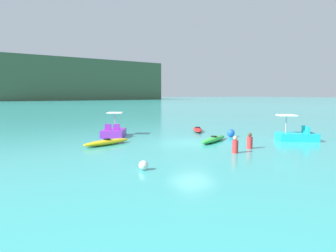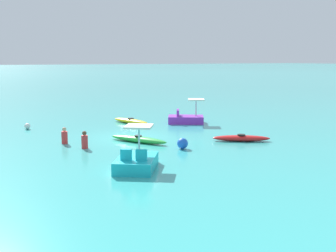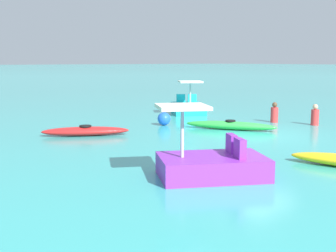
{
  "view_description": "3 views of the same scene",
  "coord_description": "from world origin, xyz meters",
  "px_view_note": "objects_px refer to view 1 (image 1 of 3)",
  "views": [
    {
      "loc": [
        -10.75,
        -15.82,
        2.97
      ],
      "look_at": [
        0.19,
        3.34,
        0.75
      ],
      "focal_mm": 33.59,
      "sensor_mm": 36.0,
      "label": 1
    },
    {
      "loc": [
        21.41,
        -8.89,
        4.41
      ],
      "look_at": [
        -0.32,
        2.5,
        0.41
      ],
      "focal_mm": 44.3,
      "sensor_mm": 36.0,
      "label": 2
    },
    {
      "loc": [
        -10.01,
        12.31,
        2.64
      ],
      "look_at": [
        1.67,
        2.74,
        0.39
      ],
      "focal_mm": 46.81,
      "sensor_mm": 36.0,
      "label": 3
    }
  ],
  "objects_px": {
    "kayak_yellow": "(107,142)",
    "kayak_green": "(214,139)",
    "kayak_red": "(198,129)",
    "buoy_blue": "(231,133)",
    "person_near_shore": "(235,145)",
    "person_by_kayaks": "(250,142)",
    "pedal_boat_purple": "(114,132)",
    "pedal_boat_cyan": "(296,135)",
    "buoy_white": "(143,165)"
  },
  "relations": [
    {
      "from": "buoy_blue",
      "to": "person_by_kayaks",
      "type": "xyz_separation_m",
      "value": [
        -2.35,
        -4.26,
        0.12
      ]
    },
    {
      "from": "kayak_yellow",
      "to": "buoy_white",
      "type": "relative_size",
      "value": 8.75
    },
    {
      "from": "kayak_yellow",
      "to": "buoy_blue",
      "type": "distance_m",
      "value": 8.82
    },
    {
      "from": "kayak_yellow",
      "to": "pedal_boat_cyan",
      "type": "distance_m",
      "value": 12.05
    },
    {
      "from": "buoy_white",
      "to": "person_near_shore",
      "type": "relative_size",
      "value": 0.43
    },
    {
      "from": "person_near_shore",
      "to": "kayak_green",
      "type": "bearing_deg",
      "value": 68.3
    },
    {
      "from": "pedal_boat_purple",
      "to": "buoy_blue",
      "type": "height_order",
      "value": "pedal_boat_purple"
    },
    {
      "from": "kayak_green",
      "to": "pedal_boat_purple",
      "type": "bearing_deg",
      "value": 129.2
    },
    {
      "from": "kayak_red",
      "to": "person_by_kayaks",
      "type": "xyz_separation_m",
      "value": [
        -2.15,
        -8.02,
        0.22
      ]
    },
    {
      "from": "kayak_yellow",
      "to": "pedal_boat_purple",
      "type": "bearing_deg",
      "value": 63.99
    },
    {
      "from": "kayak_red",
      "to": "buoy_white",
      "type": "height_order",
      "value": "buoy_white"
    },
    {
      "from": "kayak_green",
      "to": "pedal_boat_cyan",
      "type": "height_order",
      "value": "pedal_boat_cyan"
    },
    {
      "from": "kayak_yellow",
      "to": "kayak_green",
      "type": "xyz_separation_m",
      "value": [
        6.25,
        -2.16,
        -0.0
      ]
    },
    {
      "from": "kayak_yellow",
      "to": "buoy_blue",
      "type": "height_order",
      "value": "buoy_blue"
    },
    {
      "from": "kayak_green",
      "to": "buoy_white",
      "type": "relative_size",
      "value": 8.96
    },
    {
      "from": "kayak_red",
      "to": "pedal_boat_purple",
      "type": "xyz_separation_m",
      "value": [
        -6.89,
        0.55,
        0.17
      ]
    },
    {
      "from": "pedal_boat_purple",
      "to": "buoy_blue",
      "type": "relative_size",
      "value": 5.22
    },
    {
      "from": "kayak_yellow",
      "to": "person_by_kayaks",
      "type": "bearing_deg",
      "value": -38.66
    },
    {
      "from": "person_by_kayaks",
      "to": "kayak_yellow",
      "type": "bearing_deg",
      "value": 141.34
    },
    {
      "from": "kayak_yellow",
      "to": "kayak_red",
      "type": "height_order",
      "value": "same"
    },
    {
      "from": "pedal_boat_cyan",
      "to": "person_near_shore",
      "type": "distance_m",
      "value": 6.52
    },
    {
      "from": "person_by_kayaks",
      "to": "buoy_blue",
      "type": "bearing_deg",
      "value": 61.05
    },
    {
      "from": "kayak_yellow",
      "to": "person_near_shore",
      "type": "xyz_separation_m",
      "value": [
        4.82,
        -5.74,
        0.22
      ]
    },
    {
      "from": "kayak_green",
      "to": "pedal_boat_purple",
      "type": "height_order",
      "value": "pedal_boat_purple"
    },
    {
      "from": "person_near_shore",
      "to": "buoy_blue",
      "type": "bearing_deg",
      "value": 50.94
    },
    {
      "from": "pedal_boat_purple",
      "to": "buoy_white",
      "type": "bearing_deg",
      "value": -103.62
    },
    {
      "from": "pedal_boat_cyan",
      "to": "buoy_blue",
      "type": "xyz_separation_m",
      "value": [
        -2.44,
        3.53,
        -0.07
      ]
    },
    {
      "from": "kayak_yellow",
      "to": "pedal_boat_purple",
      "type": "distance_m",
      "value": 3.83
    },
    {
      "from": "kayak_green",
      "to": "buoy_blue",
      "type": "bearing_deg",
      "value": 26.99
    },
    {
      "from": "pedal_boat_cyan",
      "to": "buoy_blue",
      "type": "bearing_deg",
      "value": 124.65
    },
    {
      "from": "kayak_yellow",
      "to": "buoy_blue",
      "type": "xyz_separation_m",
      "value": [
        8.77,
        -0.88,
        0.11
      ]
    },
    {
      "from": "kayak_green",
      "to": "buoy_white",
      "type": "height_order",
      "value": "buoy_white"
    },
    {
      "from": "kayak_red",
      "to": "person_near_shore",
      "type": "bearing_deg",
      "value": -113.46
    },
    {
      "from": "kayak_green",
      "to": "pedal_boat_cyan",
      "type": "bearing_deg",
      "value": -24.35
    },
    {
      "from": "pedal_boat_cyan",
      "to": "person_near_shore",
      "type": "xyz_separation_m",
      "value": [
        -6.39,
        -1.33,
        0.05
      ]
    },
    {
      "from": "kayak_yellow",
      "to": "kayak_red",
      "type": "relative_size",
      "value": 1.11
    },
    {
      "from": "kayak_red",
      "to": "person_near_shore",
      "type": "distance_m",
      "value": 9.41
    },
    {
      "from": "person_by_kayaks",
      "to": "kayak_green",
      "type": "bearing_deg",
      "value": 93.24
    },
    {
      "from": "pedal_boat_cyan",
      "to": "buoy_white",
      "type": "distance_m",
      "value": 12.21
    },
    {
      "from": "person_near_shore",
      "to": "person_by_kayaks",
      "type": "height_order",
      "value": "same"
    },
    {
      "from": "kayak_yellow",
      "to": "person_near_shore",
      "type": "relative_size",
      "value": 3.77
    },
    {
      "from": "kayak_yellow",
      "to": "kayak_green",
      "type": "distance_m",
      "value": 6.61
    },
    {
      "from": "buoy_white",
      "to": "person_near_shore",
      "type": "height_order",
      "value": "person_near_shore"
    },
    {
      "from": "buoy_white",
      "to": "person_by_kayaks",
      "type": "bearing_deg",
      "value": 12.41
    },
    {
      "from": "kayak_red",
      "to": "buoy_blue",
      "type": "height_order",
      "value": "buoy_blue"
    },
    {
      "from": "buoy_blue",
      "to": "person_near_shore",
      "type": "bearing_deg",
      "value": -129.06
    },
    {
      "from": "person_by_kayaks",
      "to": "pedal_boat_purple",
      "type": "bearing_deg",
      "value": 118.93
    },
    {
      "from": "kayak_red",
      "to": "buoy_white",
      "type": "xyz_separation_m",
      "value": [
        -9.35,
        -9.61,
        0.03
      ]
    },
    {
      "from": "kayak_red",
      "to": "buoy_blue",
      "type": "distance_m",
      "value": 3.77
    },
    {
      "from": "pedal_boat_cyan",
      "to": "person_by_kayaks",
      "type": "bearing_deg",
      "value": -171.39
    }
  ]
}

